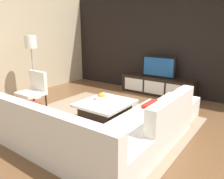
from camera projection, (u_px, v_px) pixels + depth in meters
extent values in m
plane|color=brown|center=(106.00, 122.00, 4.46)|extent=(14.00, 14.00, 0.00)
cube|color=black|center=(164.00, 44.00, 6.20)|extent=(6.40, 0.12, 2.80)
cube|color=#C6B28E|center=(18.00, 45.00, 6.05)|extent=(0.12, 5.20, 2.80)
cube|color=gray|center=(103.00, 121.00, 4.51)|extent=(3.43, 2.73, 0.01)
cube|color=black|center=(157.00, 86.00, 6.27)|extent=(2.10, 0.47, 0.50)
cube|color=white|center=(134.00, 84.00, 6.44)|extent=(0.59, 0.01, 0.35)
cube|color=white|center=(154.00, 88.00, 6.08)|extent=(0.59, 0.01, 0.35)
cube|color=white|center=(177.00, 91.00, 5.72)|extent=(0.59, 0.01, 0.35)
cube|color=black|center=(159.00, 67.00, 6.12)|extent=(0.97, 0.05, 0.59)
cube|color=#194C8C|center=(158.00, 67.00, 6.10)|extent=(0.88, 0.01, 0.50)
cube|color=white|center=(64.00, 141.00, 3.27)|extent=(2.52, 0.85, 0.43)
cube|color=white|center=(43.00, 123.00, 2.90)|extent=(2.52, 0.18, 0.39)
cube|color=white|center=(151.00, 127.00, 3.74)|extent=(0.85, 1.56, 0.43)
cube|color=white|center=(172.00, 108.00, 3.44)|extent=(0.18, 1.56, 0.39)
cube|color=red|center=(31.00, 109.00, 3.61)|extent=(0.36, 0.20, 0.22)
cube|color=red|center=(162.00, 107.00, 3.98)|extent=(0.60, 0.44, 0.06)
cube|color=black|center=(105.00, 112.00, 4.55)|extent=(0.76, 0.85, 0.33)
cube|color=white|center=(105.00, 103.00, 4.50)|extent=(0.96, 1.07, 0.05)
cylinder|color=black|center=(17.00, 102.00, 5.09)|extent=(0.04, 0.04, 0.38)
cylinder|color=black|center=(30.00, 106.00, 4.82)|extent=(0.04, 0.04, 0.38)
cylinder|color=black|center=(34.00, 97.00, 5.43)|extent=(0.04, 0.04, 0.38)
cylinder|color=black|center=(46.00, 101.00, 5.16)|extent=(0.04, 0.04, 0.38)
cube|color=white|center=(31.00, 94.00, 5.08)|extent=(0.55, 0.52, 0.08)
cube|color=white|center=(38.00, 81.00, 5.18)|extent=(0.55, 0.08, 0.45)
cylinder|color=#A5A5AA|center=(36.00, 98.00, 5.96)|extent=(0.28, 0.28, 0.02)
cylinder|color=#A5A5AA|center=(34.00, 74.00, 5.78)|extent=(0.03, 0.03, 1.32)
cylinder|color=white|center=(30.00, 42.00, 5.56)|extent=(0.30, 0.30, 0.32)
cube|color=white|center=(178.00, 107.00, 4.72)|extent=(0.70, 0.70, 0.40)
cylinder|color=silver|center=(101.00, 98.00, 4.66)|extent=(0.28, 0.28, 0.07)
sphere|color=gold|center=(103.00, 96.00, 4.62)|extent=(0.09, 0.09, 0.09)
sphere|color=#B23326|center=(103.00, 95.00, 4.68)|extent=(0.07, 0.07, 0.07)
sphere|color=#B23326|center=(100.00, 95.00, 4.68)|extent=(0.09, 0.09, 0.09)
sphere|color=gold|center=(101.00, 95.00, 4.62)|extent=(0.10, 0.10, 0.10)
sphere|color=#AD8451|center=(179.00, 93.00, 4.63)|extent=(0.24, 0.24, 0.24)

